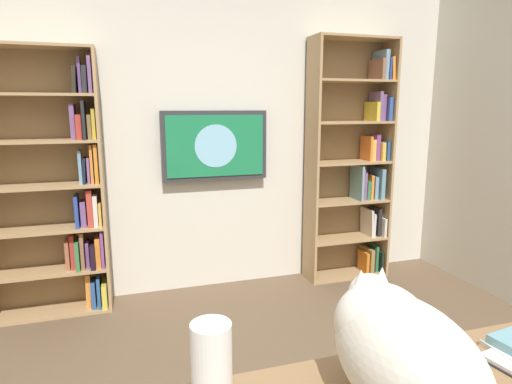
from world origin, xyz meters
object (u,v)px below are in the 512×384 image
Objects in this scene: wall_mounted_tv at (215,146)px; cat at (399,348)px; bookshelf_right at (58,190)px; bookshelf_left at (356,164)px; paper_towel_roll at (212,370)px.

wall_mounted_tv is 2.60m from cat.
bookshelf_right is 1.23m from wall_mounted_tv.
bookshelf_right is 2.75m from cat.
bookshelf_right is 2.92× the size of cat.
wall_mounted_tv is at bearing -3.75° from bookshelf_left.
bookshelf_left is 2.83m from cat.
bookshelf_right reaches higher than wall_mounted_tv.
cat is 2.55× the size of paper_towel_roll.
wall_mounted_tv is 1.30× the size of cat.
bookshelf_left is 2.47m from bookshelf_right.
paper_towel_roll is at bearing -13.14° from cat.
bookshelf_right is at bearing -74.70° from paper_towel_roll.
bookshelf_left is 8.08× the size of paper_towel_roll.
bookshelf_left is at bearing -117.81° from cat.
paper_towel_roll is at bearing 77.54° from wall_mounted_tv.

